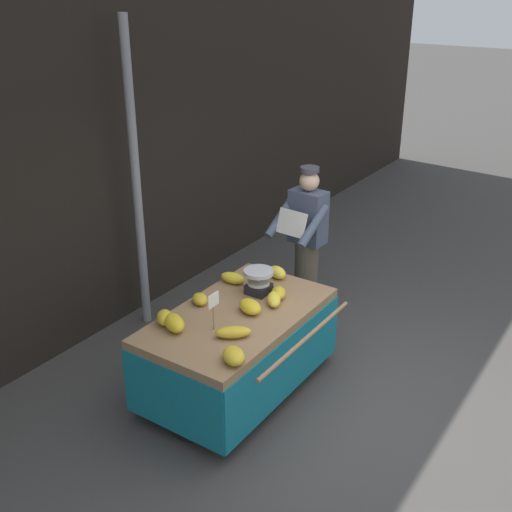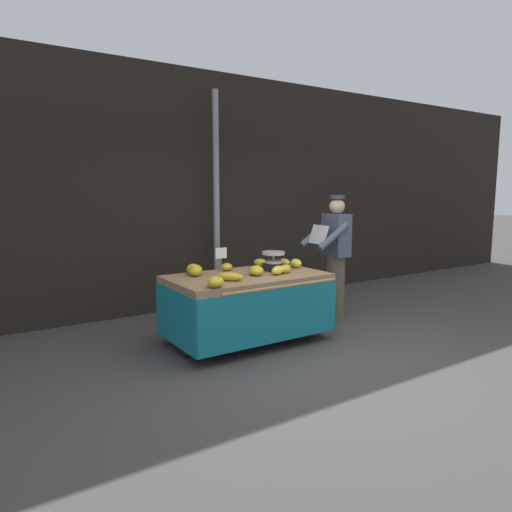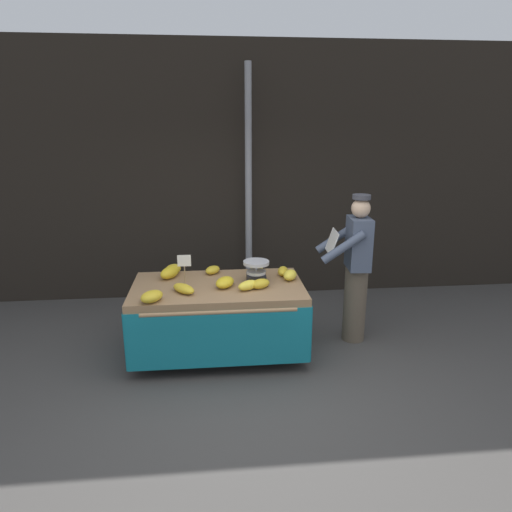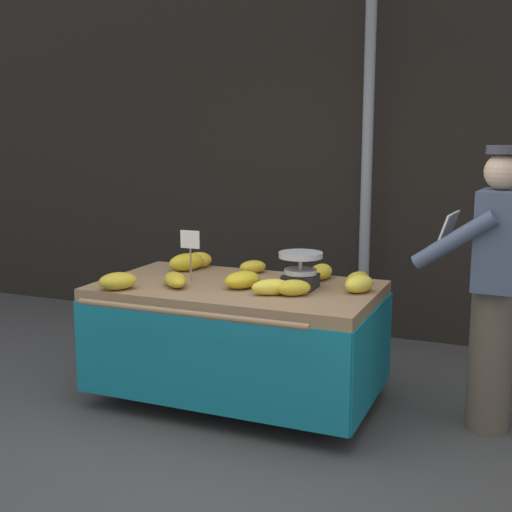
# 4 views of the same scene
# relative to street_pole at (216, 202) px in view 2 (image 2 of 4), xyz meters

# --- Properties ---
(ground_plane) EXTENTS (60.00, 60.00, 0.00)m
(ground_plane) POSITION_rel_street_pole_xyz_m (-0.12, -2.65, -1.61)
(ground_plane) COLOR #423F3D
(back_wall) EXTENTS (16.00, 0.24, 3.54)m
(back_wall) POSITION_rel_street_pole_xyz_m (-0.12, 0.38, 0.16)
(back_wall) COLOR black
(back_wall) RESTS_ON ground
(street_pole) EXTENTS (0.09, 0.09, 3.21)m
(street_pole) POSITION_rel_street_pole_xyz_m (0.00, 0.00, 0.00)
(street_pole) COLOR gray
(street_pole) RESTS_ON ground
(banana_cart) EXTENTS (1.84, 1.24, 0.81)m
(banana_cart) POSITION_rel_street_pole_xyz_m (-0.46, -1.58, -1.01)
(banana_cart) COLOR #93704C
(banana_cart) RESTS_ON ground
(weighing_scale) EXTENTS (0.28, 0.28, 0.24)m
(weighing_scale) POSITION_rel_street_pole_xyz_m (-0.05, -1.52, -0.68)
(weighing_scale) COLOR black
(weighing_scale) RESTS_ON banana_cart
(price_sign) EXTENTS (0.14, 0.01, 0.34)m
(price_sign) POSITION_rel_street_pole_xyz_m (-0.81, -1.58, -0.55)
(price_sign) COLOR #997A51
(price_sign) RESTS_ON banana_cart
(banana_bunch_0) EXTENTS (0.15, 0.26, 0.10)m
(banana_bunch_0) POSITION_rel_street_pole_xyz_m (-0.01, -1.20, -0.75)
(banana_bunch_0) COLOR yellow
(banana_bunch_0) RESTS_ON banana_cart
(banana_bunch_1) EXTENTS (0.27, 0.24, 0.10)m
(banana_bunch_1) POSITION_rel_street_pole_xyz_m (-0.15, -1.76, -0.75)
(banana_bunch_1) COLOR yellow
(banana_bunch_1) RESTS_ON banana_cart
(banana_bunch_2) EXTENTS (0.24, 0.24, 0.12)m
(banana_bunch_2) POSITION_rel_street_pole_xyz_m (-0.96, -1.17, -0.74)
(banana_bunch_2) COLOR gold
(banana_bunch_2) RESTS_ON banana_cart
(banana_bunch_3) EXTENTS (0.27, 0.31, 0.11)m
(banana_bunch_3) POSITION_rel_street_pole_xyz_m (-0.39, -1.66, -0.74)
(banana_bunch_3) COLOR gold
(banana_bunch_3) RESTS_ON banana_cart
(banana_bunch_4) EXTENTS (0.23, 0.24, 0.09)m
(banana_bunch_4) POSITION_rel_street_pole_xyz_m (-0.51, -1.20, -0.75)
(banana_bunch_4) COLOR gold
(banana_bunch_4) RESTS_ON banana_cart
(banana_bunch_5) EXTENTS (0.25, 0.23, 0.10)m
(banana_bunch_5) POSITION_rel_street_pole_xyz_m (-0.02, -1.73, -0.75)
(banana_bunch_5) COLOR gold
(banana_bunch_5) RESTS_ON banana_cart
(banana_bunch_6) EXTENTS (0.22, 0.26, 0.11)m
(banana_bunch_6) POSITION_rel_street_pole_xyz_m (0.33, -1.49, -0.74)
(banana_bunch_6) COLOR yellow
(banana_bunch_6) RESTS_ON banana_cart
(banana_bunch_7) EXTENTS (0.28, 0.29, 0.11)m
(banana_bunch_7) POSITION_rel_street_pole_xyz_m (-1.10, -2.00, -0.74)
(banana_bunch_7) COLOR gold
(banana_bunch_7) RESTS_ON banana_cart
(banana_bunch_8) EXTENTS (0.29, 0.31, 0.09)m
(banana_bunch_8) POSITION_rel_street_pole_xyz_m (-0.81, -1.78, -0.75)
(banana_bunch_8) COLOR gold
(banana_bunch_8) RESTS_ON banana_cart
(banana_bunch_9) EXTENTS (0.27, 0.32, 0.13)m
(banana_bunch_9) POSITION_rel_street_pole_xyz_m (-0.99, -1.30, -0.74)
(banana_bunch_9) COLOR gold
(banana_bunch_9) RESTS_ON banana_cart
(banana_bunch_10) EXTENTS (0.16, 0.25, 0.10)m
(banana_bunch_10) POSITION_rel_street_pole_xyz_m (0.27, -1.33, -0.75)
(banana_bunch_10) COLOR gold
(banana_bunch_10) RESTS_ON banana_cart
(vendor_person) EXTENTS (0.60, 0.55, 1.71)m
(vendor_person) POSITION_rel_street_pole_xyz_m (1.10, -1.37, -0.73)
(vendor_person) COLOR brown
(vendor_person) RESTS_ON ground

